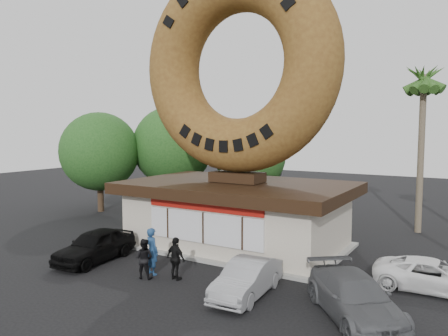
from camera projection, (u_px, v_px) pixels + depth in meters
ground at (162, 281)px, 17.18m from camera, size 90.00×90.00×0.00m
donut_shop at (237, 212)px, 22.12m from camera, size 11.20×7.20×3.80m
giant_donut at (238, 66)px, 21.46m from camera, size 10.50×2.68×10.50m
tree_west at (173, 146)px, 32.73m from camera, size 6.00×6.00×7.65m
tree_mid at (250, 156)px, 31.65m from camera, size 5.20×5.20×6.63m
tree_far at (99, 152)px, 31.15m from camera, size 5.60×5.60×7.14m
palm_near at (424, 85)px, 24.48m from camera, size 2.60×2.60×9.75m
street_lamp at (283, 149)px, 31.36m from camera, size 2.11×0.20×8.00m
person_left at (152, 251)px, 17.90m from camera, size 0.81×0.65×1.94m
person_center at (144, 258)px, 17.43m from camera, size 0.92×0.81×1.61m
person_right at (176, 259)px, 17.25m from camera, size 1.07×0.63×1.72m
car_black at (95, 245)px, 19.69m from camera, size 2.04×4.35×1.44m
car_silver at (247, 278)px, 15.61m from camera, size 1.59×3.93×1.27m
car_grey at (355, 297)px, 13.75m from camera, size 4.44×4.86×1.37m
car_white at (434, 276)px, 16.05m from camera, size 4.28×2.12×1.17m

